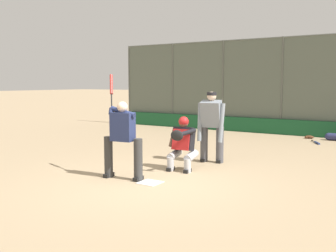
{
  "coord_description": "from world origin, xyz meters",
  "views": [
    {
      "loc": [
        -4.45,
        6.35,
        2.02
      ],
      "look_at": [
        0.2,
        -1.0,
        1.05
      ],
      "focal_mm": 42.0,
      "sensor_mm": 36.0,
      "label": 1
    }
  ],
  "objects_px": {
    "catcher_behind_plate": "(182,143)",
    "spare_bat_near_backstop": "(202,134)",
    "umpire_home": "(211,125)",
    "spare_bat_by_padding": "(316,143)",
    "fielding_glove_on_dirt": "(309,137)",
    "batter_at_plate": "(123,137)"
  },
  "relations": [
    {
      "from": "spare_bat_near_backstop",
      "to": "fielding_glove_on_dirt",
      "type": "distance_m",
      "value": 3.91
    },
    {
      "from": "catcher_behind_plate",
      "to": "fielding_glove_on_dirt",
      "type": "xyz_separation_m",
      "value": [
        -1.28,
        -6.89,
        -0.59
      ]
    },
    {
      "from": "batter_at_plate",
      "to": "spare_bat_near_backstop",
      "type": "distance_m",
      "value": 7.23
    },
    {
      "from": "batter_at_plate",
      "to": "catcher_behind_plate",
      "type": "bearing_deg",
      "value": -122.31
    },
    {
      "from": "batter_at_plate",
      "to": "fielding_glove_on_dirt",
      "type": "bearing_deg",
      "value": -110.11
    },
    {
      "from": "spare_bat_near_backstop",
      "to": "batter_at_plate",
      "type": "bearing_deg",
      "value": 167.8
    },
    {
      "from": "umpire_home",
      "to": "spare_bat_by_padding",
      "type": "relative_size",
      "value": 2.48
    },
    {
      "from": "batter_at_plate",
      "to": "fielding_glove_on_dirt",
      "type": "distance_m",
      "value": 8.52
    },
    {
      "from": "catcher_behind_plate",
      "to": "spare_bat_by_padding",
      "type": "xyz_separation_m",
      "value": [
        -1.76,
        -5.82,
        -0.61
      ]
    },
    {
      "from": "batter_at_plate",
      "to": "spare_bat_by_padding",
      "type": "bearing_deg",
      "value": -115.48
    },
    {
      "from": "catcher_behind_plate",
      "to": "umpire_home",
      "type": "relative_size",
      "value": 0.69
    },
    {
      "from": "spare_bat_by_padding",
      "to": "fielding_glove_on_dirt",
      "type": "xyz_separation_m",
      "value": [
        0.48,
        -1.07,
        0.02
      ]
    },
    {
      "from": "catcher_behind_plate",
      "to": "spare_bat_near_backstop",
      "type": "distance_m",
      "value": 6.13
    },
    {
      "from": "catcher_behind_plate",
      "to": "fielding_glove_on_dirt",
      "type": "bearing_deg",
      "value": -106.09
    },
    {
      "from": "batter_at_plate",
      "to": "fielding_glove_on_dirt",
      "type": "xyz_separation_m",
      "value": [
        -1.93,
        -8.26,
        -0.83
      ]
    },
    {
      "from": "umpire_home",
      "to": "spare_bat_near_backstop",
      "type": "height_order",
      "value": "umpire_home"
    },
    {
      "from": "umpire_home",
      "to": "fielding_glove_on_dirt",
      "type": "distance_m",
      "value": 5.9
    },
    {
      "from": "batter_at_plate",
      "to": "catcher_behind_plate",
      "type": "height_order",
      "value": "batter_at_plate"
    },
    {
      "from": "umpire_home",
      "to": "spare_bat_near_backstop",
      "type": "xyz_separation_m",
      "value": [
        2.57,
        -4.43,
        -0.93
      ]
    },
    {
      "from": "fielding_glove_on_dirt",
      "to": "spare_bat_by_padding",
      "type": "bearing_deg",
      "value": 114.11
    },
    {
      "from": "umpire_home",
      "to": "spare_bat_by_padding",
      "type": "bearing_deg",
      "value": -116.59
    },
    {
      "from": "umpire_home",
      "to": "batter_at_plate",
      "type": "bearing_deg",
      "value": 64.45
    }
  ]
}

